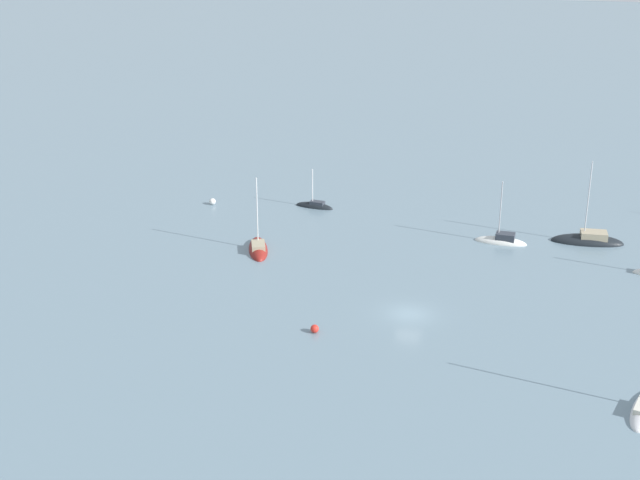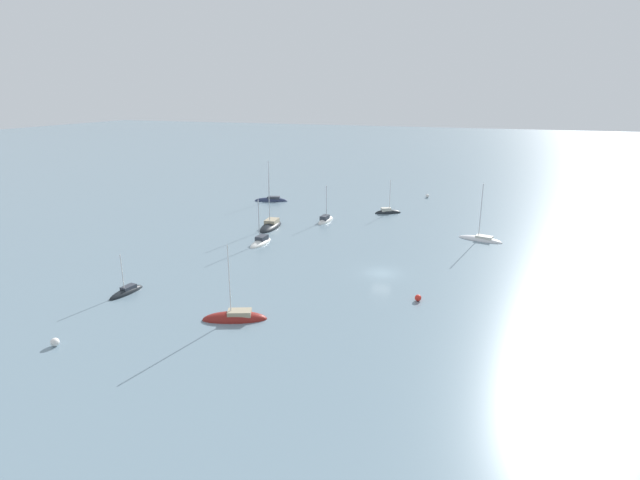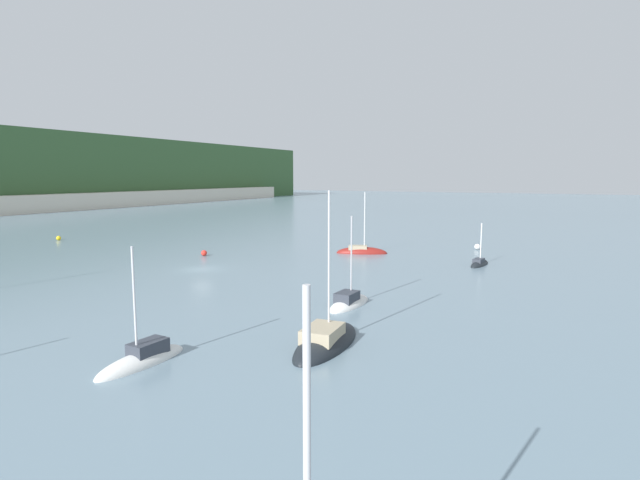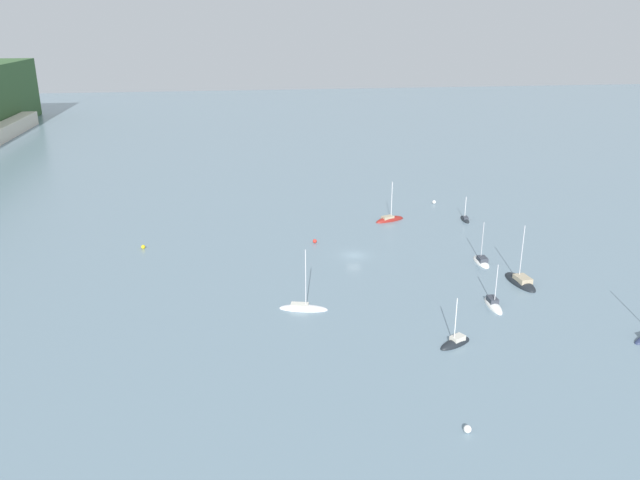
# 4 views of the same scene
# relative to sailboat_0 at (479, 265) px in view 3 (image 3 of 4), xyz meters

# --- Properties ---
(ground_plane) EXTENTS (600.00, 600.00, 0.00)m
(ground_plane) POSITION_rel_sailboat_0_xyz_m (-17.97, 28.72, -0.08)
(ground_plane) COLOR slate
(sailboat_0) EXTENTS (5.40, 2.05, 5.89)m
(sailboat_0) POSITION_rel_sailboat_0_xyz_m (0.00, 0.00, 0.00)
(sailboat_0) COLOR black
(sailboat_0) RESTS_ON ground_plane
(sailboat_1) EXTENTS (8.74, 3.71, 11.04)m
(sailboat_1) POSITION_rel_sailboat_0_xyz_m (-35.04, 3.64, 0.04)
(sailboat_1) COLOR black
(sailboat_1) RESTS_ON ground_plane
(sailboat_4) EXTENTS (6.23, 2.34, 8.32)m
(sailboat_4) POSITION_rel_sailboat_0_xyz_m (-25.07, 6.45, 0.06)
(sailboat_4) COLOR white
(sailboat_4) RESTS_ON ground_plane
(sailboat_6) EXTENTS (4.73, 7.52, 9.70)m
(sailboat_6) POSITION_rel_sailboat_0_xyz_m (2.09, 16.66, 0.01)
(sailboat_6) COLOR maroon
(sailboat_6) RESTS_ON ground_plane
(sailboat_7) EXTENTS (6.36, 2.14, 7.73)m
(sailboat_7) POSITION_rel_sailboat_0_xyz_m (-42.85, 11.80, 0.05)
(sailboat_7) COLOR white
(sailboat_7) RESTS_ON ground_plane
(mooring_buoy_0) EXTENTS (0.80, 0.80, 0.80)m
(mooring_buoy_0) POSITION_rel_sailboat_0_xyz_m (-10.04, 35.09, 0.32)
(mooring_buoy_0) COLOR red
(mooring_buoy_0) RESTS_ON ground_plane
(mooring_buoy_1) EXTENTS (0.78, 0.78, 0.78)m
(mooring_buoy_1) POSITION_rel_sailboat_0_xyz_m (-8.38, 68.47, 0.31)
(mooring_buoy_1) COLOR yellow
(mooring_buoy_1) RESTS_ON ground_plane
(mooring_buoy_3) EXTENTS (0.86, 0.86, 0.86)m
(mooring_buoy_3) POSITION_rel_sailboat_0_xyz_m (13.50, 2.64, 0.35)
(mooring_buoy_3) COLOR white
(mooring_buoy_3) RESTS_ON ground_plane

